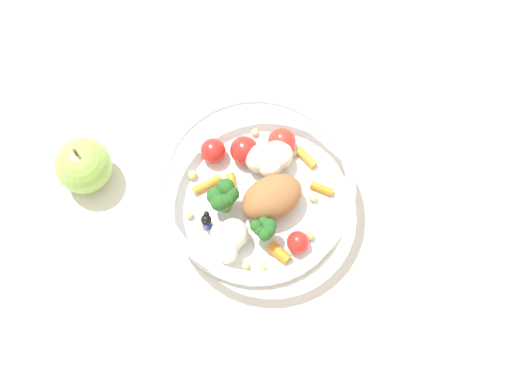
# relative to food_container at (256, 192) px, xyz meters

# --- Properties ---
(ground_plane) EXTENTS (2.40, 2.40, 0.00)m
(ground_plane) POSITION_rel_food_container_xyz_m (0.02, 0.00, -0.03)
(ground_plane) COLOR silver
(food_container) EXTENTS (0.21, 0.21, 0.06)m
(food_container) POSITION_rel_food_container_xyz_m (0.00, 0.00, 0.00)
(food_container) COLOR white
(food_container) RESTS_ON ground_plane
(loose_apple) EXTENTS (0.06, 0.06, 0.08)m
(loose_apple) POSITION_rel_food_container_xyz_m (-0.19, -0.06, 0.00)
(loose_apple) COLOR #8CB74C
(loose_apple) RESTS_ON ground_plane
(folded_napkin) EXTENTS (0.13, 0.13, 0.01)m
(folded_napkin) POSITION_rel_food_container_xyz_m (0.22, -0.07, -0.03)
(folded_napkin) COLOR silver
(folded_napkin) RESTS_ON ground_plane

